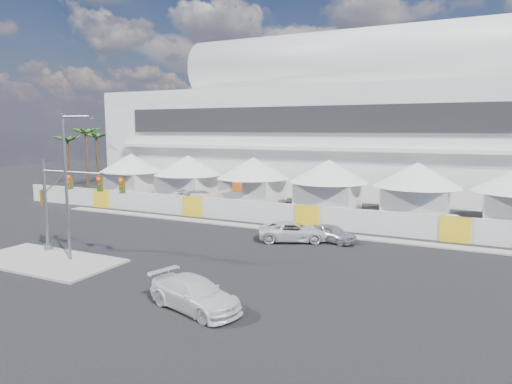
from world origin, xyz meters
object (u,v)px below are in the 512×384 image
at_px(lot_car_c, 201,198).
at_px(traffic_mast, 64,201).
at_px(streetlight_median, 69,177).
at_px(boom_lift, 202,205).
at_px(pickup_near, 195,294).
at_px(pickup_curb, 294,232).
at_px(sedan_silver, 331,233).
at_px(lot_car_a, 452,224).

bearing_deg(lot_car_c, traffic_mast, 178.87).
bearing_deg(streetlight_median, boom_lift, 95.33).
bearing_deg(pickup_near, boom_lift, 48.36).
relative_size(traffic_mast, boom_lift, 1.20).
height_order(pickup_curb, traffic_mast, traffic_mast).
distance_m(pickup_curb, lot_car_c, 19.00).
xyz_separation_m(pickup_near, boom_lift, (-13.30, 21.53, 0.13)).
xyz_separation_m(sedan_silver, pickup_near, (-2.15, -15.79, 0.08)).
height_order(sedan_silver, lot_car_a, lot_car_a).
distance_m(lot_car_c, streetlight_median, 23.50).
relative_size(lot_car_c, boom_lift, 0.85).
relative_size(pickup_near, streetlight_median, 0.56).
relative_size(traffic_mast, streetlight_median, 0.84).
bearing_deg(sedan_silver, lot_car_a, -28.79).
xyz_separation_m(lot_car_a, traffic_mast, (-23.73, -19.15, 3.05)).
xyz_separation_m(pickup_near, lot_car_c, (-16.07, 25.74, 0.05)).
bearing_deg(streetlight_median, sedan_silver, 42.58).
relative_size(sedan_silver, pickup_curb, 0.74).
relative_size(sedan_silver, boom_lift, 0.60).
xyz_separation_m(traffic_mast, streetlight_median, (1.80, -1.11, 1.85)).
height_order(pickup_curb, streetlight_median, streetlight_median).
relative_size(sedan_silver, traffic_mast, 0.50).
xyz_separation_m(sedan_silver, lot_car_c, (-18.22, 9.95, 0.14)).
relative_size(pickup_near, boom_lift, 0.79).
distance_m(pickup_near, traffic_mast, 14.36).
height_order(sedan_silver, traffic_mast, traffic_mast).
xyz_separation_m(pickup_near, lot_car_a, (10.35, 23.43, -0.07)).
xyz_separation_m(pickup_curb, lot_car_c, (-15.49, 11.00, 0.06)).
bearing_deg(traffic_mast, boom_lift, 89.71).
height_order(pickup_curb, pickup_near, pickup_near).
bearing_deg(streetlight_median, lot_car_a, 42.73).
height_order(sedan_silver, streetlight_median, streetlight_median).
distance_m(lot_car_c, traffic_mast, 21.82).
height_order(traffic_mast, boom_lift, traffic_mast).
height_order(pickup_near, streetlight_median, streetlight_median).
bearing_deg(boom_lift, traffic_mast, -100.77).
distance_m(sedan_silver, streetlight_median, 19.29).
bearing_deg(traffic_mast, sedan_silver, 36.53).
relative_size(lot_car_a, streetlight_median, 0.45).
distance_m(pickup_near, streetlight_median, 12.95).
bearing_deg(pickup_near, streetlight_median, 91.37).
height_order(lot_car_c, boom_lift, boom_lift).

